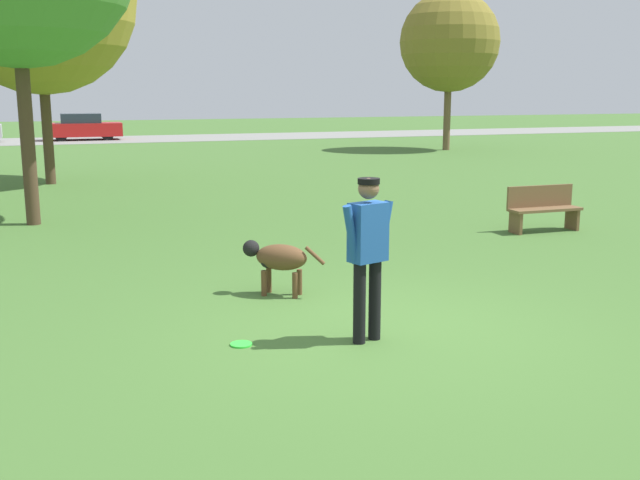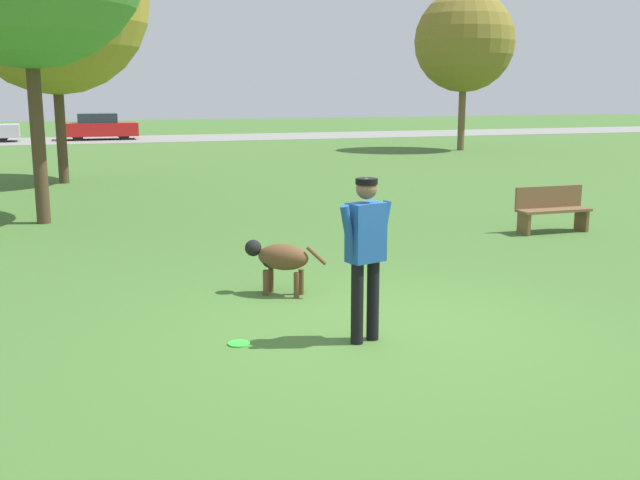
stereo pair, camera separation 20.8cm
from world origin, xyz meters
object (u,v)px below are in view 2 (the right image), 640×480
Objects in this scene: frisbee at (239,344)px; parked_car_red at (99,127)px; person at (366,247)px; park_bench at (552,208)px; dog at (279,258)px; tree_far_right at (464,42)px.

frisbee is 33.96m from parked_car_red.
parked_car_red is (-1.37, 34.26, -0.34)m from person.
person reaches higher than frisbee.
frisbee is at bearing -147.25° from park_bench.
park_bench is (5.90, 2.60, -0.03)m from dog.
park_bench is (6.81, 4.33, 0.44)m from frisbee.
frisbee is at bearing -89.83° from parked_car_red.
parked_car_red is 2.72× the size of park_bench.
park_bench is at bearing -120.06° from dog.
person is 34.29m from parked_car_red.
person is 0.26× the size of tree_far_right.
person is 1.22× the size of park_bench.
tree_far_right reaches higher than dog.
tree_far_right is at bearing 56.36° from frisbee.
person is at bearing 136.29° from dog.
parked_car_red is 30.42m from park_bench.
person is at bearing -120.90° from tree_far_right.
person is at bearing -139.72° from park_bench.
frisbee is 26.66m from tree_far_right.
dog is 32.24m from parked_car_red.
person is 26.09m from tree_far_right.
dog is at bearing -155.88° from park_bench.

